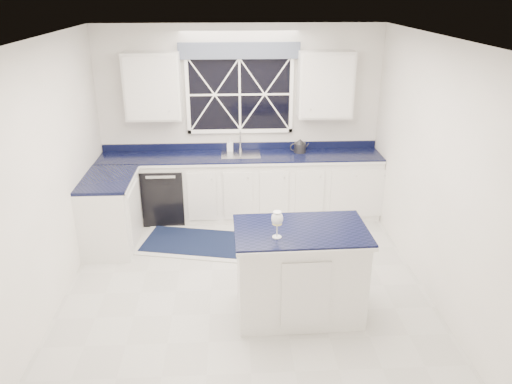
{
  "coord_description": "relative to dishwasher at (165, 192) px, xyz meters",
  "views": [
    {
      "loc": [
        -0.14,
        -4.76,
        3.15
      ],
      "look_at": [
        0.13,
        0.4,
        1.02
      ],
      "focal_mm": 35.0,
      "sensor_mm": 36.0,
      "label": 1
    }
  ],
  "objects": [
    {
      "name": "ground",
      "position": [
        1.1,
        -1.95,
        -0.41
      ],
      "size": [
        4.5,
        4.5,
        0.0
      ],
      "primitive_type": "plane",
      "color": "#B7B7B2",
      "rests_on": "ground"
    },
    {
      "name": "back_wall",
      "position": [
        1.1,
        0.3,
        0.94
      ],
      "size": [
        4.0,
        0.1,
        2.7
      ],
      "primitive_type": "cube",
      "color": "white",
      "rests_on": "ground"
    },
    {
      "name": "base_cabinets",
      "position": [
        0.77,
        -0.17,
        0.04
      ],
      "size": [
        3.99,
        1.6,
        0.9
      ],
      "color": "silver",
      "rests_on": "ground"
    },
    {
      "name": "countertop",
      "position": [
        1.1,
        0.0,
        0.51
      ],
      "size": [
        3.98,
        0.64,
        0.04
      ],
      "primitive_type": "cube",
      "color": "black",
      "rests_on": "base_cabinets"
    },
    {
      "name": "dishwasher",
      "position": [
        0.0,
        0.0,
        0.0
      ],
      "size": [
        0.6,
        0.58,
        0.82
      ],
      "primitive_type": "cube",
      "color": "black",
      "rests_on": "ground"
    },
    {
      "name": "window",
      "position": [
        1.1,
        0.25,
        1.42
      ],
      "size": [
        1.65,
        0.09,
        1.26
      ],
      "color": "black",
      "rests_on": "ground"
    },
    {
      "name": "upper_cabinets",
      "position": [
        1.1,
        0.13,
        1.49
      ],
      "size": [
        3.1,
        0.34,
        0.9
      ],
      "color": "silver",
      "rests_on": "ground"
    },
    {
      "name": "faucet",
      "position": [
        1.1,
        0.19,
        0.69
      ],
      "size": [
        0.05,
        0.2,
        0.3
      ],
      "color": "#ADADB0",
      "rests_on": "countertop"
    },
    {
      "name": "island",
      "position": [
        1.63,
        -2.4,
        0.08
      ],
      "size": [
        1.32,
        0.82,
        0.97
      ],
      "rotation": [
        0.0,
        0.0,
        0.03
      ],
      "color": "silver",
      "rests_on": "ground"
    },
    {
      "name": "rug",
      "position": [
        0.45,
        -0.81,
        -0.4
      ],
      "size": [
        1.62,
        1.18,
        0.02
      ],
      "rotation": [
        0.0,
        0.0,
        -0.21
      ],
      "color": "#B3B3AE",
      "rests_on": "ground"
    },
    {
      "name": "kettle",
      "position": [
        1.95,
        0.1,
        0.62
      ],
      "size": [
        0.28,
        0.18,
        0.2
      ],
      "rotation": [
        0.0,
        0.0,
        0.07
      ],
      "color": "#2A2A2C",
      "rests_on": "countertop"
    },
    {
      "name": "wine_glass",
      "position": [
        1.38,
        -2.56,
        0.74
      ],
      "size": [
        0.11,
        0.11,
        0.26
      ],
      "color": "white",
      "rests_on": "island"
    },
    {
      "name": "soap_bottle",
      "position": [
        0.95,
        0.22,
        0.62
      ],
      "size": [
        0.09,
        0.09,
        0.19
      ],
      "primitive_type": "imported",
      "rotation": [
        0.0,
        0.0,
        -0.06
      ],
      "color": "silver",
      "rests_on": "countertop"
    }
  ]
}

